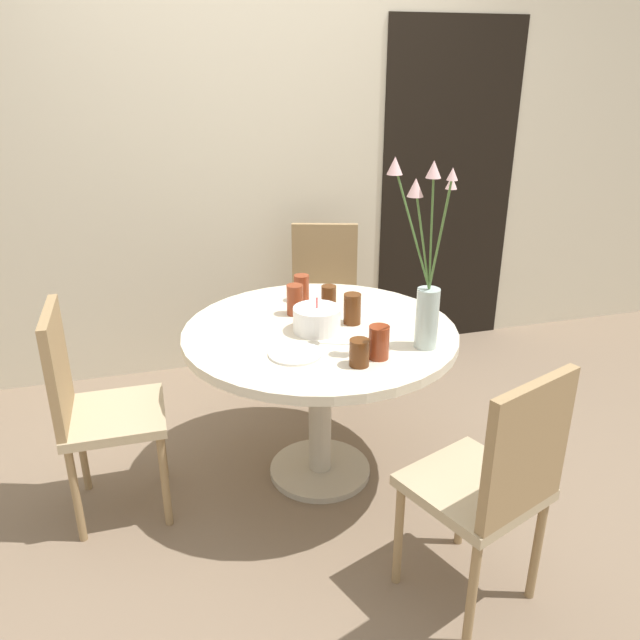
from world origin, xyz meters
The scene contains 16 objects.
ground_plane centered at (0.00, 0.00, 0.00)m, with size 16.00×16.00×0.00m, color #7A6651.
wall_back centered at (0.00, 1.31, 1.30)m, with size 8.00×0.05×2.60m.
doorway_panel centered at (1.22, 1.28, 1.02)m, with size 0.90×0.01×2.05m.
dining_table centered at (0.00, 0.00, 0.61)m, with size 1.17×1.17×0.74m.
chair_left_flank centered at (0.29, 0.91, 0.53)m, with size 0.50×0.50×0.93m.
chair_near_front centered at (-0.95, 0.00, 0.53)m, with size 0.40×0.40×0.93m.
chair_far_back centered at (0.34, -0.89, 0.53)m, with size 0.52×0.52×0.93m.
birthday_cake centered at (-0.02, -0.02, 0.79)m, with size 0.20×0.20×0.15m.
flower_vase centered at (0.33, -0.30, 1.02)m, with size 0.25×0.30×0.74m.
side_plate centered at (-0.16, -0.22, 0.74)m, with size 0.21×0.21×0.01m.
drink_glass_0 centered at (0.15, 0.02, 0.80)m, with size 0.08×0.08×0.13m.
drink_glass_1 centered at (0.01, 0.35, 0.80)m, with size 0.07×0.07×0.13m.
drink_glass_2 centered at (0.10, 0.21, 0.79)m, with size 0.07×0.07×0.11m.
drink_glass_3 centered at (0.14, -0.33, 0.80)m, with size 0.08×0.08×0.13m.
drink_glass_4 centered at (-0.06, 0.19, 0.81)m, with size 0.07×0.07×0.14m.
drink_glass_5 centered at (0.05, -0.37, 0.79)m, with size 0.08×0.08×0.10m.
Camera 1 is at (-0.67, -2.35, 1.79)m, focal length 35.00 mm.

